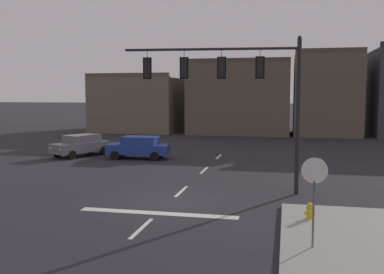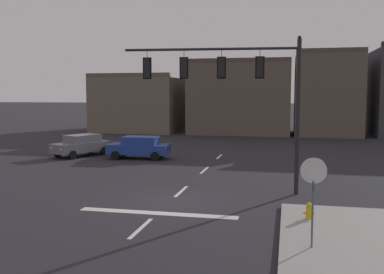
# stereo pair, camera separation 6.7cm
# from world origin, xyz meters

# --- Properties ---
(ground_plane) EXTENTS (400.00, 400.00, 0.00)m
(ground_plane) POSITION_xyz_m (0.00, 0.00, 0.00)
(ground_plane) COLOR #232328
(sidewalk_near_corner) EXTENTS (5.00, 8.00, 0.15)m
(sidewalk_near_corner) POSITION_xyz_m (7.27, -4.00, 0.07)
(sidewalk_near_corner) COLOR gray
(sidewalk_near_corner) RESTS_ON ground
(stop_bar_paint) EXTENTS (6.40, 0.50, 0.01)m
(stop_bar_paint) POSITION_xyz_m (0.00, -2.00, 0.00)
(stop_bar_paint) COLOR silver
(stop_bar_paint) RESTS_ON ground
(lane_centreline) EXTENTS (0.16, 26.40, 0.01)m
(lane_centreline) POSITION_xyz_m (0.00, 2.00, 0.00)
(lane_centreline) COLOR silver
(lane_centreline) RESTS_ON ground
(signal_mast_near_side) EXTENTS (8.17, 0.89, 7.30)m
(signal_mast_near_side) POSITION_xyz_m (2.63, 2.30, 5.21)
(signal_mast_near_side) COLOR black
(signal_mast_near_side) RESTS_ON ground
(stop_sign) EXTENTS (0.76, 0.64, 2.83)m
(stop_sign) POSITION_xyz_m (5.71, -5.13, 2.14)
(stop_sign) COLOR #56565B
(stop_sign) RESTS_ON ground
(car_lot_nearside) EXTENTS (4.51, 2.03, 1.61)m
(car_lot_nearside) POSITION_xyz_m (-5.52, 11.83, 0.86)
(car_lot_nearside) COLOR navy
(car_lot_nearside) RESTS_ON ground
(car_lot_middle) EXTENTS (3.53, 4.75, 1.61)m
(car_lot_middle) POSITION_xyz_m (-10.19, 12.15, 0.86)
(car_lot_middle) COLOR slate
(car_lot_middle) RESTS_ON ground
(fire_hydrant) EXTENTS (0.40, 0.30, 0.75)m
(fire_hydrant) POSITION_xyz_m (5.77, -2.05, 0.33)
(fire_hydrant) COLOR gold
(fire_hydrant) RESTS_ON ground
(building_row) EXTENTS (43.50, 12.62, 9.96)m
(building_row) POSITION_xyz_m (3.68, 35.57, 4.13)
(building_row) COLOR #665B4C
(building_row) RESTS_ON ground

